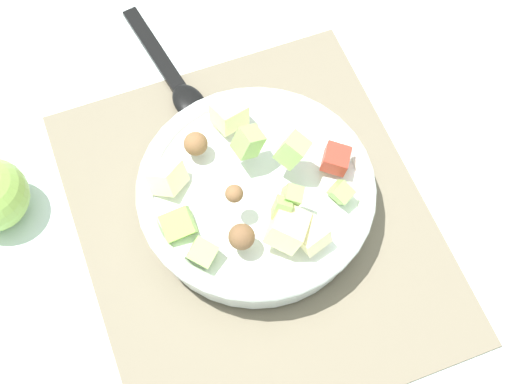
% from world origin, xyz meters
% --- Properties ---
extents(ground_plane, '(2.40, 2.40, 0.00)m').
position_xyz_m(ground_plane, '(0.00, 0.00, 0.00)').
color(ground_plane, silver).
extents(placemat, '(0.44, 0.37, 0.01)m').
position_xyz_m(placemat, '(0.00, 0.00, 0.00)').
color(placemat, '#756B56').
rests_on(placemat, ground_plane).
extents(salad_bowl, '(0.25, 0.25, 0.11)m').
position_xyz_m(salad_bowl, '(0.02, -0.01, 0.04)').
color(salad_bowl, white).
rests_on(salad_bowl, placemat).
extents(serving_spoon, '(0.19, 0.06, 0.01)m').
position_xyz_m(serving_spoon, '(0.21, 0.02, 0.01)').
color(serving_spoon, black).
rests_on(serving_spoon, placemat).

